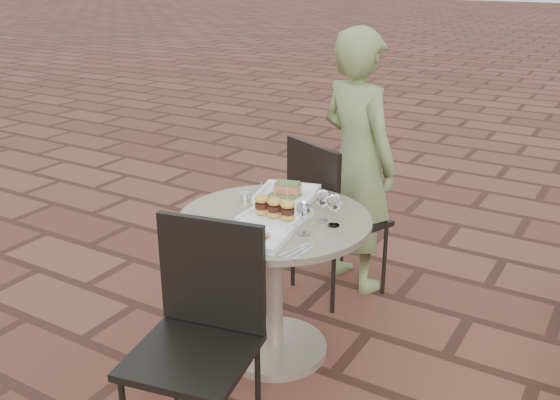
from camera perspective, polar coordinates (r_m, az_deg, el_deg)
The scene contains 13 objects.
ground at distance 3.25m, azimuth -1.89°, elevation -13.40°, with size 60.00×60.00×0.00m, color #572F22.
cafe_table at distance 2.98m, azimuth -0.50°, elevation -5.93°, with size 0.90×0.90×0.73m.
chair_far at distance 3.49m, azimuth 4.33°, elevation -0.63°, with size 0.58×0.58×0.93m.
chair_near at distance 2.45m, azimuth -7.19°, elevation -10.86°, with size 0.52×0.52×0.93m.
diner at distance 3.59m, azimuth 7.08°, elevation 3.46°, with size 0.55×0.36×1.52m, color olive.
plate_salmon at distance 3.11m, azimuth 0.67°, elevation 0.65°, with size 0.34×0.34×0.08m.
plate_sliders at distance 2.84m, azimuth -0.50°, elevation -1.11°, with size 0.27×0.27×0.17m.
plate_tuna at distance 2.65m, azimuth -2.09°, elevation -3.33°, with size 0.29×0.29×0.03m.
wine_glass_right at distance 2.66m, azimuth 2.23°, elevation -0.94°, with size 0.07×0.07×0.16m.
wine_glass_mid at distance 2.80m, azimuth 3.92°, elevation 0.09°, with size 0.06×0.06×0.15m.
wine_glass_far at distance 2.76m, azimuth 4.99°, elevation -0.31°, with size 0.06×0.06×0.15m.
steel_ramekin at distance 3.07m, azimuth -3.22°, elevation 0.31°, with size 0.05×0.05×0.04m, color silver.
cutlery_set at distance 2.55m, azimuth 1.77°, elevation -4.67°, with size 0.09×0.19×0.00m, color silver, non-canonical shape.
Camera 1 is at (1.47, -2.24, 1.84)m, focal length 40.00 mm.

